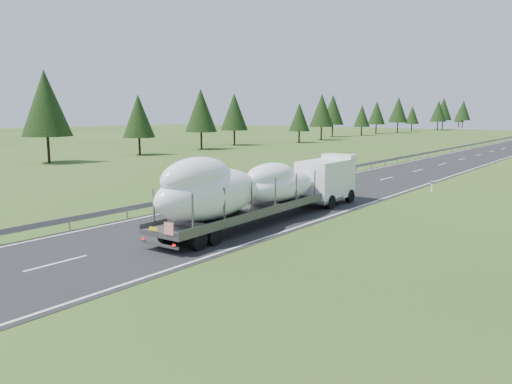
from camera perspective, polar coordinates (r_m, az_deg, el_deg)
The scene contains 4 objects.
ground at distance 23.80m, azimuth -21.84°, elevation -7.61°, with size 400.00×400.00×0.00m, color #2F4B19.
guardrail at distance 114.33m, azimuth 24.81°, elevation 5.22°, with size 0.10×400.00×0.76m.
tree_line_left at distance 126.80m, azimuth 7.36°, elevation 9.19°, with size 14.76×262.03×12.57m.
boat_truck at distance 29.61m, azimuth 0.46°, elevation 0.61°, with size 3.10×18.84×4.37m.
Camera 1 is at (19.82, -11.44, 6.55)m, focal length 35.00 mm.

